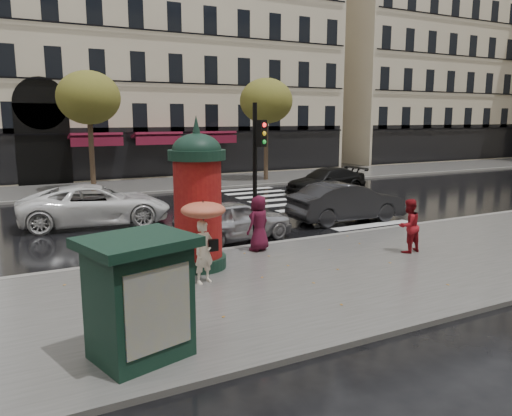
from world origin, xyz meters
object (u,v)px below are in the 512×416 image
newsstand (139,296)px  car_black (326,181)px  traffic_light (257,163)px  car_white (96,205)px  man_burgundy (259,223)px  morris_column (198,196)px  car_darkgrey (347,202)px  woman_umbrella (204,228)px  woman_red (409,226)px  car_silver (234,220)px

newsstand → car_black: 20.22m
newsstand → car_black: bearing=45.5°
traffic_light → car_white: traffic_light is taller
man_burgundy → car_black: 13.02m
newsstand → car_black: (14.16, 14.43, -0.49)m
morris_column → car_darkgrey: 8.55m
woman_umbrella → man_burgundy: woman_umbrella is taller
woman_umbrella → woman_red: (6.49, -0.21, -0.56)m
newsstand → car_silver: bearing=54.3°
woman_umbrella → car_black: 16.36m
woman_umbrella → car_black: size_ratio=0.43×
man_burgundy → car_silver: size_ratio=0.41×
woman_umbrella → man_burgundy: bearing=38.5°
car_darkgrey → car_black: car_darkgrey is taller
woman_umbrella → car_white: size_ratio=0.37×
man_burgundy → car_black: size_ratio=0.35×
man_burgundy → car_silver: bearing=-114.6°
car_darkgrey → woman_umbrella: bearing=122.9°
woman_umbrella → newsstand: 3.92m
newsstand → car_white: newsstand is taller
traffic_light → morris_column: bearing=-160.1°
woman_umbrella → car_silver: woman_umbrella is taller
car_silver → newsstand: bearing=137.3°
car_silver → car_white: 6.07m
woman_red → car_black: (5.28, 11.56, -0.23)m
man_burgundy → newsstand: bearing=23.0°
woman_red → car_silver: bearing=-54.5°
traffic_light → newsstand: (-4.96, -5.15, -1.62)m
man_burgundy → car_silver: (0.06, 1.89, -0.26)m
woman_umbrella → newsstand: (-2.40, -3.08, -0.30)m
newsstand → car_white: (1.42, 11.90, -0.40)m
newsstand → car_white: size_ratio=0.37×
car_silver → car_black: size_ratio=0.86×
man_burgundy → traffic_light: 1.84m
woman_umbrella → newsstand: bearing=-127.9°
man_burgundy → car_silver: man_burgundy is taller
woman_red → morris_column: 6.41m
woman_umbrella → man_burgundy: (2.62, 2.08, -0.52)m
car_darkgrey → car_white: (-9.03, 4.06, 0.00)m
man_burgundy → car_silver: 1.91m
car_black → morris_column: bearing=-53.4°
woman_umbrella → man_burgundy: 3.39m
man_burgundy → car_white: man_burgundy is taller
woman_red → man_burgundy: 4.50m
morris_column → car_black: 15.28m
morris_column → car_white: bearing=100.0°
car_white → car_black: bearing=-72.1°
car_silver → woman_umbrella: bearing=139.0°
car_darkgrey → woman_red: bearing=164.8°
newsstand → car_black: size_ratio=0.43×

